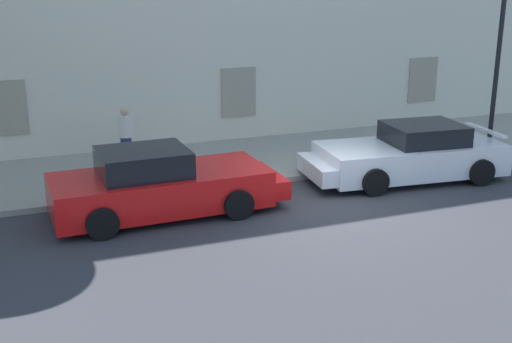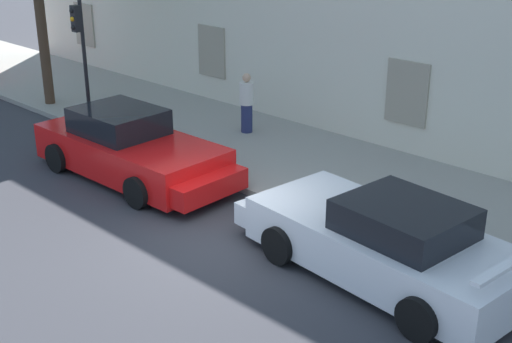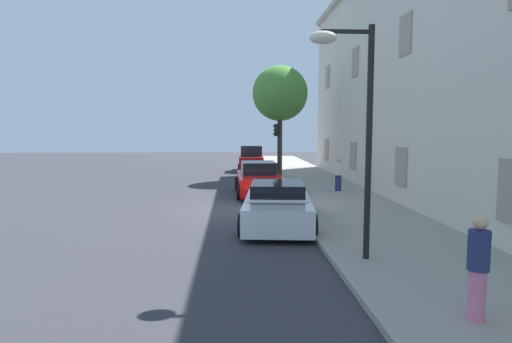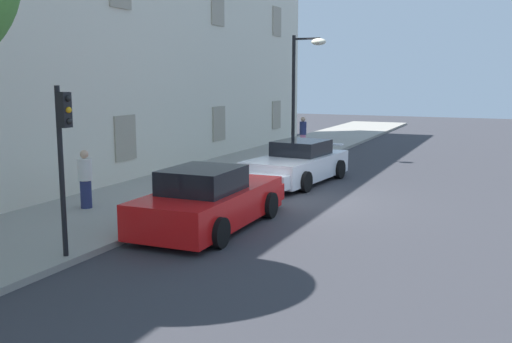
# 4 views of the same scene
# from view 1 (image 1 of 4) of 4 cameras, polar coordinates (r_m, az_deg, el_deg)

# --- Properties ---
(ground_plane) EXTENTS (80.00, 80.00, 0.00)m
(ground_plane) POSITION_cam_1_polar(r_m,az_deg,el_deg) (15.24, 6.35, -2.84)
(ground_plane) COLOR #333338
(sidewalk) EXTENTS (60.00, 4.23, 0.14)m
(sidewalk) POSITION_cam_1_polar(r_m,az_deg,el_deg) (18.64, 0.71, 1.19)
(sidewalk) COLOR gray
(sidewalk) RESTS_ON ground
(sportscar_red_lead) EXTENTS (5.14, 2.24, 1.50)m
(sportscar_red_lead) POSITION_cam_1_polar(r_m,az_deg,el_deg) (14.57, -7.66, -1.19)
(sportscar_red_lead) COLOR red
(sportscar_red_lead) RESTS_ON ground
(sportscar_yellow_flank) EXTENTS (5.26, 2.55, 1.42)m
(sportscar_yellow_flank) POSITION_cam_1_polar(r_m,az_deg,el_deg) (17.23, 12.73, 1.34)
(sportscar_yellow_flank) COLOR white
(sportscar_yellow_flank) RESTS_ON ground
(pedestrian_strolling) EXTENTS (0.52, 0.52, 1.55)m
(pedestrian_strolling) POSITION_cam_1_polar(r_m,az_deg,el_deg) (17.96, -11.23, 3.08)
(pedestrian_strolling) COLOR navy
(pedestrian_strolling) RESTS_ON sidewalk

